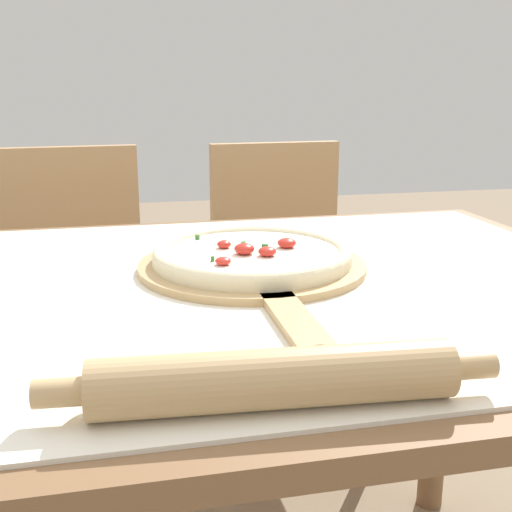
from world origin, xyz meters
name	(u,v)px	position (x,y,z in m)	size (l,w,h in m)	color
dining_table	(223,353)	(0.00, 0.00, 0.66)	(1.32, 0.94, 0.77)	brown
towel_cloth	(222,284)	(0.00, 0.00, 0.77)	(1.24, 0.86, 0.00)	white
pizza_peel	(255,270)	(0.06, 0.04, 0.78)	(0.36, 0.57, 0.01)	tan
pizza	(252,254)	(0.06, 0.06, 0.80)	(0.31, 0.31, 0.04)	beige
rolling_pin	(274,379)	(-0.02, -0.39, 0.80)	(0.42, 0.08, 0.06)	tan
chair_left	(75,290)	(-0.27, 0.81, 0.52)	(0.43, 0.43, 0.90)	tan
chair_right	(283,277)	(0.31, 0.81, 0.52)	(0.42, 0.42, 0.90)	tan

